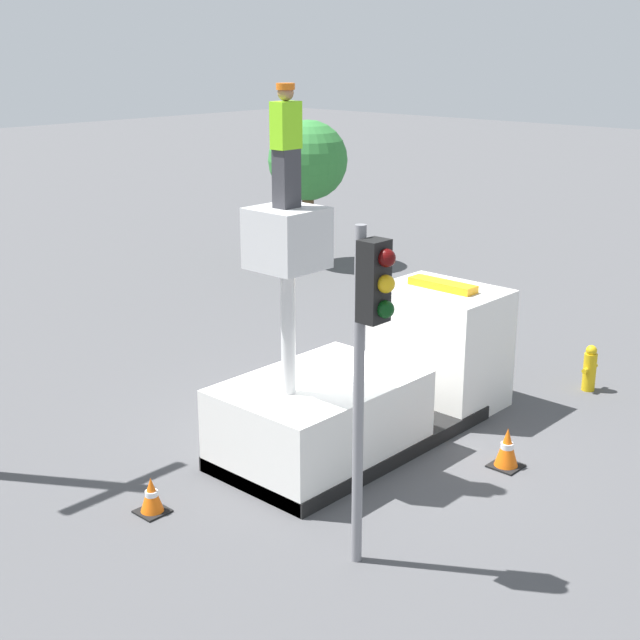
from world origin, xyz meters
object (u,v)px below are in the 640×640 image
(bucket_truck, at_px, (373,385))
(traffic_cone_curbside, at_px, (507,449))
(traffic_cone_rear, at_px, (152,496))
(tree_left_bg, at_px, (308,162))
(fire_hydrant, at_px, (590,368))
(worker, at_px, (286,146))
(traffic_light_pole, at_px, (369,333))

(bucket_truck, bearing_deg, traffic_cone_curbside, -78.80)
(traffic_cone_rear, bearing_deg, bucket_truck, -8.20)
(traffic_cone_curbside, xyz_separation_m, tree_left_bg, (8.01, 11.95, 2.82))
(fire_hydrant, height_order, traffic_cone_rear, fire_hydrant)
(worker, bearing_deg, traffic_light_pole, -114.70)
(bucket_truck, bearing_deg, fire_hydrant, -22.06)
(traffic_cone_curbside, height_order, tree_left_bg, tree_left_bg)
(worker, height_order, traffic_cone_rear, worker)
(bucket_truck, relative_size, traffic_cone_curbside, 8.62)
(fire_hydrant, bearing_deg, traffic_cone_rear, 164.49)
(traffic_cone_curbside, bearing_deg, traffic_cone_rear, 147.70)
(tree_left_bg, bearing_deg, worker, -137.83)
(traffic_cone_curbside, relative_size, tree_left_bg, 0.15)
(worker, distance_m, traffic_cone_rear, 5.40)
(traffic_cone_rear, bearing_deg, fire_hydrant, -15.51)
(traffic_light_pole, bearing_deg, traffic_cone_rear, 108.71)
(bucket_truck, relative_size, tree_left_bg, 1.32)
(fire_hydrant, xyz_separation_m, traffic_cone_curbside, (-4.01, -0.58, -0.14))
(bucket_truck, distance_m, traffic_cone_curbside, 2.52)
(bucket_truck, height_order, fire_hydrant, bucket_truck)
(worker, relative_size, traffic_cone_rear, 3.13)
(traffic_light_pole, bearing_deg, worker, 65.30)
(worker, xyz_separation_m, tree_left_bg, (10.55, 9.56, -2.00))
(worker, height_order, tree_left_bg, worker)
(fire_hydrant, distance_m, traffic_cone_curbside, 4.05)
(traffic_cone_curbside, bearing_deg, fire_hydrant, 8.24)
(worker, distance_m, tree_left_bg, 14.37)
(traffic_cone_curbside, distance_m, tree_left_bg, 14.66)
(worker, xyz_separation_m, traffic_cone_curbside, (2.54, -2.40, -4.83))
(traffic_cone_curbside, bearing_deg, worker, 136.68)
(bucket_truck, xyz_separation_m, traffic_cone_curbside, (0.47, -2.40, -0.60))
(tree_left_bg, bearing_deg, bucket_truck, -131.60)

